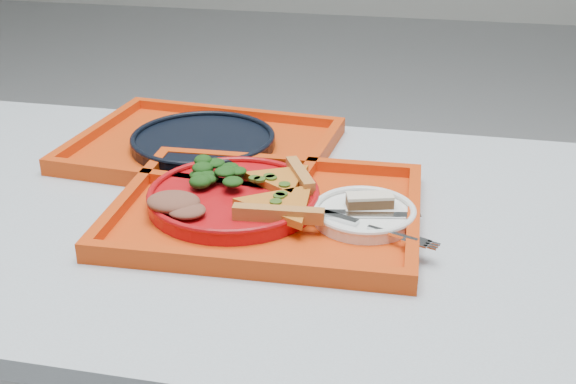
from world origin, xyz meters
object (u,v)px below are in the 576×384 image
Objects in this scene: dinner_plate at (234,199)px; navy_plate at (203,142)px; tray_main at (267,214)px; dessert_bar at (370,200)px; tray_far at (204,149)px.

dinner_plate reaches higher than navy_plate.
navy_plate is at bearing 118.83° from dinner_plate.
navy_plate reaches higher than tray_main.
tray_far is at bearing 130.79° from dessert_bar.
tray_main is 1.73× the size of dinner_plate.
tray_far is 0.25m from dinner_plate.
dessert_bar reaches higher than navy_plate.
dinner_plate is at bearing 167.74° from tray_main.
dinner_plate is (0.12, -0.22, 0.02)m from tray_far.
tray_main is 6.19× the size of dessert_bar.
tray_main is 1.00× the size of tray_far.
tray_far is 0.01m from navy_plate.
tray_main is 0.29m from navy_plate.
navy_plate reaches higher than tray_far.
tray_far is at bearing 180.00° from navy_plate.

